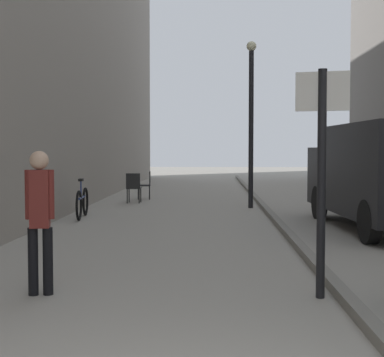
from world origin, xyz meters
TOP-DOWN VIEW (x-y plane):
  - ground_plane at (0.00, 12.00)m, footprint 80.00×80.00m
  - kerb_strip at (1.58, 12.00)m, footprint 0.16×40.00m
  - pedestrian_main_foreground at (-1.90, 4.11)m, footprint 0.33×0.22m
  - delivery_van at (3.69, 9.74)m, footprint 2.24×5.43m
  - street_sign_post at (1.34, 4.09)m, footprint 0.59×0.17m
  - lamp_post at (1.21, 14.15)m, footprint 0.28×0.28m
  - bicycle_leaning at (-3.09, 11.58)m, footprint 0.19×1.77m
  - cafe_chair_near_window at (-2.36, 15.51)m, footprint 0.45×0.45m
  - cafe_chair_by_doorway at (-2.11, 16.93)m, footprint 0.48×0.48m

SIDE VIEW (x-z plane):
  - ground_plane at x=0.00m, z-range 0.00..0.00m
  - kerb_strip at x=1.58m, z-range 0.00..0.12m
  - bicycle_leaning at x=-3.09m, z-range -0.11..0.87m
  - cafe_chair_near_window at x=-2.36m, z-range 0.08..1.02m
  - cafe_chair_by_doorway at x=-2.11m, z-range 0.08..1.02m
  - pedestrian_main_foreground at x=-1.90m, z-range 0.13..1.81m
  - delivery_van at x=3.69m, z-range 0.09..2.30m
  - street_sign_post at x=1.34m, z-range 0.25..2.85m
  - lamp_post at x=1.21m, z-range 0.34..5.10m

